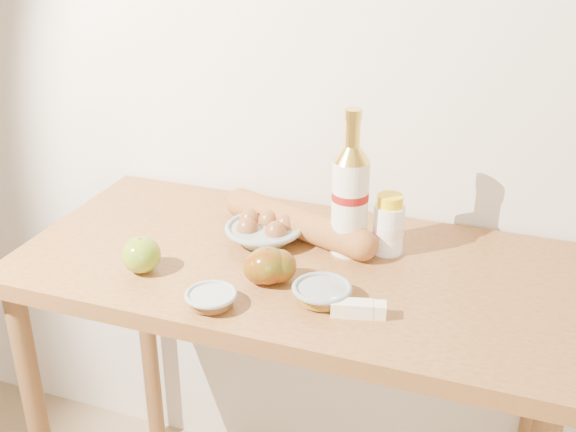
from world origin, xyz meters
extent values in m
cube|color=silver|center=(0.00, 1.51, 1.30)|extent=(3.50, 0.02, 2.60)
cube|color=#A66C35|center=(0.00, 1.18, 0.88)|extent=(1.20, 0.60, 0.04)
cylinder|color=brown|center=(-0.55, 1.43, 0.43)|extent=(0.05, 0.05, 0.86)
cylinder|color=brown|center=(0.55, 1.43, 0.43)|extent=(0.05, 0.05, 0.86)
cylinder|color=white|center=(0.10, 1.26, 1.01)|extent=(0.10, 0.10, 0.21)
cylinder|color=maroon|center=(0.10, 1.26, 1.04)|extent=(0.10, 0.10, 0.02)
cone|color=gold|center=(0.10, 1.26, 1.13)|extent=(0.10, 0.10, 0.03)
cylinder|color=gold|center=(0.10, 1.26, 1.18)|extent=(0.04, 0.04, 0.06)
cylinder|color=gold|center=(0.10, 1.26, 1.22)|extent=(0.05, 0.05, 0.02)
cylinder|color=white|center=(0.18, 1.29, 0.96)|extent=(0.07, 0.07, 0.11)
cylinder|color=#FCD9D3|center=(0.18, 1.29, 0.96)|extent=(0.08, 0.08, 0.02)
cylinder|color=yellow|center=(0.18, 1.29, 1.02)|extent=(0.06, 0.06, 0.03)
torus|color=gray|center=(-0.09, 1.24, 0.93)|extent=(0.19, 0.19, 0.01)
ellipsoid|color=brown|center=(-0.12, 1.22, 0.93)|extent=(0.05, 0.05, 0.06)
ellipsoid|color=brown|center=(-0.06, 1.23, 0.93)|extent=(0.05, 0.05, 0.06)
ellipsoid|color=brown|center=(-0.09, 1.27, 0.93)|extent=(0.05, 0.05, 0.06)
ellipsoid|color=brown|center=(-0.14, 1.26, 0.93)|extent=(0.05, 0.05, 0.06)
ellipsoid|color=brown|center=(-0.05, 1.27, 0.93)|extent=(0.05, 0.05, 0.06)
cylinder|color=#B97538|center=(-0.03, 1.29, 0.94)|extent=(0.36, 0.18, 0.07)
sphere|color=#B97538|center=(-0.20, 1.35, 0.94)|extent=(0.09, 0.09, 0.07)
sphere|color=#B97538|center=(0.14, 1.23, 0.94)|extent=(0.09, 0.09, 0.07)
ellipsoid|color=#9E981F|center=(-0.28, 1.03, 0.94)|extent=(0.10, 0.10, 0.08)
cylinder|color=#4F371A|center=(-0.28, 1.03, 0.97)|extent=(0.01, 0.01, 0.01)
ellipsoid|color=#900D07|center=(-0.03, 1.07, 0.93)|extent=(0.08, 0.08, 0.07)
cylinder|color=#4E351A|center=(-0.03, 1.07, 0.96)|extent=(0.01, 0.01, 0.01)
ellipsoid|color=maroon|center=(-0.02, 1.07, 0.94)|extent=(0.11, 0.11, 0.08)
cylinder|color=#4E361A|center=(-0.02, 1.07, 0.97)|extent=(0.01, 0.01, 0.01)
torus|color=#95A39D|center=(-0.09, 0.95, 0.92)|extent=(0.11, 0.11, 0.01)
cylinder|color=brown|center=(-0.09, 0.95, 0.91)|extent=(0.09, 0.09, 0.02)
torus|color=gray|center=(0.11, 1.04, 0.93)|extent=(0.15, 0.15, 0.01)
cylinder|color=brown|center=(0.11, 1.04, 0.92)|extent=(0.12, 0.12, 0.02)
cube|color=#F6F2BE|center=(0.19, 1.02, 0.91)|extent=(0.11, 0.05, 0.03)
cube|color=#F3EBCE|center=(0.19, 1.02, 0.91)|extent=(0.06, 0.04, 0.03)
ellipsoid|color=#900D07|center=(0.00, 1.09, 0.93)|extent=(0.08, 0.08, 0.07)
cylinder|color=#4E351A|center=(0.00, 1.09, 0.96)|extent=(0.01, 0.01, 0.01)
camera|label=1|loc=(0.46, -0.12, 1.66)|focal=45.00mm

